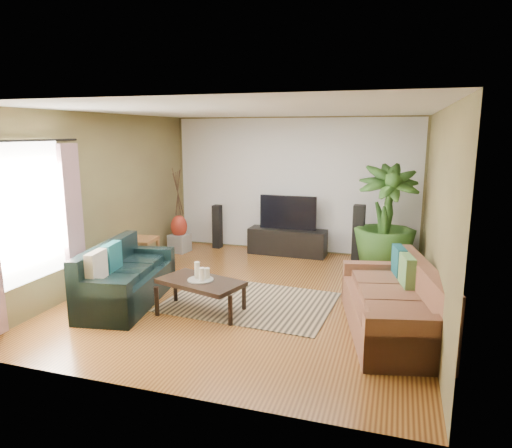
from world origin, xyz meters
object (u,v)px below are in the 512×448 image
at_px(sofa_right, 391,299).
at_px(speaker_right, 358,235).
at_px(television, 288,212).
at_px(pedestal, 180,243).
at_px(sofa_left, 128,274).
at_px(speaker_left, 217,227).
at_px(tv_stand, 287,242).
at_px(potted_plant, 386,219).
at_px(vase, 179,226).
at_px(side_table, 139,255).
at_px(coffee_table, 201,296).

bearing_deg(sofa_right, speaker_right, -179.98).
height_order(television, pedestal, television).
bearing_deg(sofa_left, speaker_left, -9.76).
distance_m(tv_stand, television, 0.59).
bearing_deg(tv_stand, pedestal, -166.48).
relative_size(speaker_right, potted_plant, 0.59).
height_order(vase, side_table, vase).
xyz_separation_m(sofa_left, speaker_right, (2.96, 2.92, 0.13)).
relative_size(tv_stand, potted_plant, 0.82).
height_order(sofa_right, coffee_table, sofa_right).
relative_size(sofa_right, vase, 4.53).
xyz_separation_m(tv_stand, potted_plant, (1.87, -0.57, 0.68)).
bearing_deg(sofa_left, television, -34.93).
distance_m(tv_stand, vase, 2.21).
bearing_deg(side_table, coffee_table, -37.89).
bearing_deg(sofa_right, sofa_left, -101.15).
relative_size(sofa_right, potted_plant, 1.12).
height_order(coffee_table, tv_stand, tv_stand).
bearing_deg(potted_plant, coffee_table, -130.12).
bearing_deg(television, speaker_left, 177.58).
bearing_deg(speaker_right, sofa_left, -132.38).
relative_size(sofa_left, sofa_right, 0.89).
bearing_deg(pedestal, potted_plant, -1.62).
distance_m(pedestal, side_table, 1.42).
distance_m(potted_plant, vase, 4.04).
height_order(tv_stand, potted_plant, potted_plant).
bearing_deg(television, sofa_left, -115.61).
height_order(sofa_left, vase, sofa_left).
distance_m(coffee_table, side_table, 2.29).
height_order(coffee_table, potted_plant, potted_plant).
distance_m(television, vase, 2.22).
bearing_deg(coffee_table, speaker_right, 75.12).
distance_m(sofa_left, speaker_left, 3.32).
relative_size(tv_stand, speaker_left, 1.70).
bearing_deg(speaker_left, side_table, -106.56).
xyz_separation_m(speaker_left, speaker_right, (2.93, -0.40, 0.10)).
xyz_separation_m(tv_stand, television, (0.00, 0.02, 0.59)).
bearing_deg(speaker_right, coffee_table, -118.43).
bearing_deg(sofa_right, side_table, -119.29).
bearing_deg(coffee_table, speaker_left, 125.13).
height_order(television, speaker_right, television).
bearing_deg(pedestal, vase, 0.00).
xyz_separation_m(sofa_right, television, (-2.04, 3.15, 0.42)).
bearing_deg(speaker_left, television, 0.16).
bearing_deg(coffee_table, television, 99.52).
relative_size(vase, side_table, 0.78).
relative_size(sofa_right, speaker_left, 2.30).
height_order(pedestal, side_table, side_table).
xyz_separation_m(vase, side_table, (-0.06, -1.41, -0.23)).
height_order(tv_stand, television, television).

